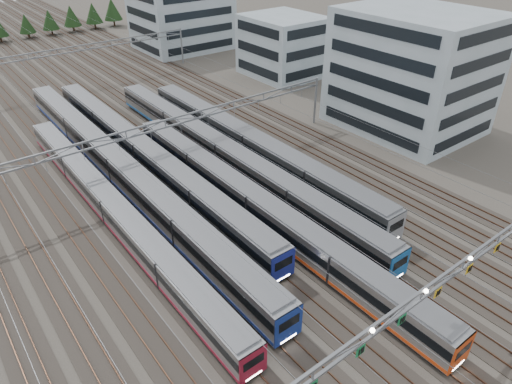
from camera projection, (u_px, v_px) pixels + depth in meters
ground at (405, 359)px, 37.87m from camera, size 400.00×400.00×0.00m
track_bed at (43, 63)px, 104.08m from camera, size 54.00×260.00×5.42m
train_a at (113, 210)px, 52.98m from camera, size 2.69×53.89×3.49m
train_b at (120, 168)px, 60.87m from camera, size 3.04×68.76×3.96m
train_c at (144, 154)px, 64.51m from camera, size 3.01×60.72×3.92m
train_d at (256, 206)px, 53.45m from camera, size 2.85×53.11×3.72m
train_e at (224, 154)px, 64.54m from camera, size 2.96×60.55×3.86m
train_f at (251, 145)px, 66.53m from camera, size 3.16×51.84×4.12m
gantry_near at (422, 298)px, 34.00m from camera, size 56.36×0.61×8.08m
gantry_mid at (166, 130)px, 61.28m from camera, size 56.36×0.36×8.00m
gantry_far at (59, 56)px, 91.43m from camera, size 56.36×0.36×8.00m
depot_bldg_south at (412, 72)px, 73.24m from camera, size 18.00×22.00×18.75m
depot_bldg_mid at (283, 46)px, 98.78m from camera, size 14.00×16.00×12.50m
depot_bldg_north at (182, 17)px, 116.84m from camera, size 22.00×18.00×15.55m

